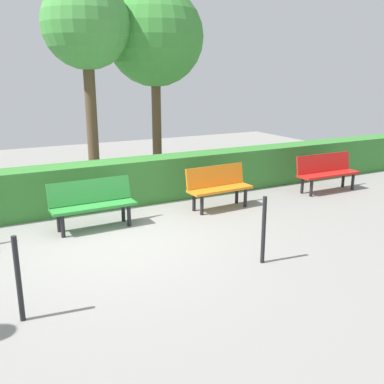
{
  "coord_description": "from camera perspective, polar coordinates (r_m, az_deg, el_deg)",
  "views": [
    {
      "loc": [
        1.98,
        6.51,
        2.65
      ],
      "look_at": [
        -1.63,
        -0.34,
        0.55
      ],
      "focal_mm": 40.69,
      "sensor_mm": 36.0,
      "label": 1
    }
  ],
  "objects": [
    {
      "name": "ground_plane",
      "position": [
        7.3,
        -10.2,
        -6.37
      ],
      "size": [
        20.98,
        20.98,
        0.0
      ],
      "primitive_type": "plane",
      "color": "gray"
    },
    {
      "name": "bench_red",
      "position": [
        10.59,
        17.23,
        2.68
      ],
      "size": [
        1.58,
        0.47,
        0.86
      ],
      "rotation": [
        0.0,
        0.0,
        -0.01
      ],
      "color": "red",
      "rests_on": "ground_plane"
    },
    {
      "name": "bench_orange",
      "position": [
        8.82,
        3.46,
        0.88
      ],
      "size": [
        1.37,
        0.52,
        0.86
      ],
      "rotation": [
        0.0,
        0.0,
        0.05
      ],
      "color": "orange",
      "rests_on": "ground_plane"
    },
    {
      "name": "bench_green",
      "position": [
        7.86,
        -12.93,
        -1.26
      ],
      "size": [
        1.48,
        0.49,
        0.86
      ],
      "rotation": [
        0.0,
        0.0,
        0.02
      ],
      "color": "#2D8C38",
      "rests_on": "ground_plane"
    },
    {
      "name": "hedge_row",
      "position": [
        9.33,
        -6.93,
        1.52
      ],
      "size": [
        16.98,
        0.67,
        0.93
      ],
      "primitive_type": "cube",
      "color": "#387F33",
      "rests_on": "ground_plane"
    },
    {
      "name": "tree_near",
      "position": [
        11.42,
        -4.89,
        19.49
      ],
      "size": [
        2.41,
        2.41,
        4.75
      ],
      "color": "brown",
      "rests_on": "ground_plane"
    },
    {
      "name": "tree_mid",
      "position": [
        10.62,
        -13.71,
        20.29
      ],
      "size": [
        1.99,
        1.99,
        4.72
      ],
      "color": "brown",
      "rests_on": "ground_plane"
    },
    {
      "name": "railing_post_mid",
      "position": [
        6.31,
        9.37,
        -4.96
      ],
      "size": [
        0.06,
        0.06,
        1.0
      ],
      "primitive_type": "cylinder",
      "color": "black",
      "rests_on": "ground_plane"
    },
    {
      "name": "railing_post_far",
      "position": [
        5.17,
        -21.8,
        -10.57
      ],
      "size": [
        0.06,
        0.06,
        1.0
      ],
      "primitive_type": "cylinder",
      "color": "black",
      "rests_on": "ground_plane"
    }
  ]
}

